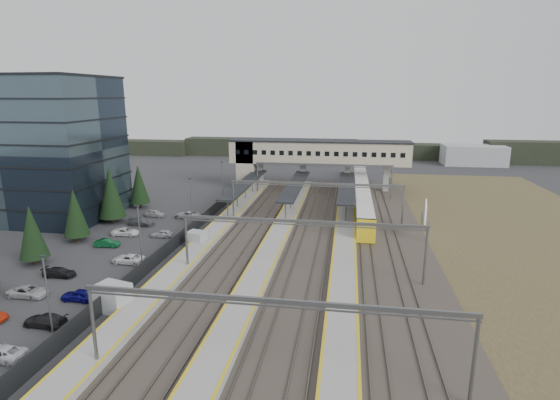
% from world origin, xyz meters
% --- Properties ---
extents(ground, '(220.00, 220.00, 0.00)m').
position_xyz_m(ground, '(0.00, 0.00, 0.00)').
color(ground, '#2B2B2D').
rests_on(ground, ground).
extents(office_building, '(24.30, 18.30, 24.30)m').
position_xyz_m(office_building, '(-36.00, 12.00, 12.19)').
color(office_building, '#354851').
rests_on(office_building, ground).
extents(conifer_row, '(4.42, 49.82, 9.50)m').
position_xyz_m(conifer_row, '(-22.00, -3.86, 4.84)').
color(conifer_row, black).
rests_on(conifer_row, ground).
extents(car_park, '(10.58, 44.68, 1.29)m').
position_xyz_m(car_park, '(-13.71, -6.63, 0.60)').
color(car_park, '#B8B8BD').
rests_on(car_park, ground).
extents(lampposts, '(0.50, 53.25, 8.07)m').
position_xyz_m(lampposts, '(-8.00, 1.25, 4.34)').
color(lampposts, slate).
rests_on(lampposts, ground).
extents(fence, '(0.08, 90.00, 2.00)m').
position_xyz_m(fence, '(-6.50, 5.00, 1.00)').
color(fence, '#26282B').
rests_on(fence, ground).
extents(relay_cabin_near, '(3.77, 3.15, 2.72)m').
position_xyz_m(relay_cabin_near, '(-5.84, -18.69, 1.36)').
color(relay_cabin_near, '#A0A4A6').
rests_on(relay_cabin_near, ground).
extents(relay_cabin_far, '(2.79, 2.49, 2.22)m').
position_xyz_m(relay_cabin_far, '(-3.92, 0.73, 1.11)').
color(relay_cabin_far, '#A0A4A6').
rests_on(relay_cabin_far, ground).
extents(rail_corridor, '(34.00, 90.00, 0.92)m').
position_xyz_m(rail_corridor, '(9.34, 5.00, 0.29)').
color(rail_corridor, '#3B342C').
rests_on(rail_corridor, ground).
extents(canopies, '(23.10, 30.00, 3.28)m').
position_xyz_m(canopies, '(7.00, 27.00, 3.92)').
color(canopies, black).
rests_on(canopies, ground).
extents(footbridge, '(40.40, 6.40, 11.20)m').
position_xyz_m(footbridge, '(7.70, 42.00, 7.93)').
color(footbridge, '#BEB796').
rests_on(footbridge, ground).
extents(gantries, '(28.40, 62.28, 7.17)m').
position_xyz_m(gantries, '(12.00, 3.00, 6.00)').
color(gantries, slate).
rests_on(gantries, ground).
extents(train, '(2.75, 57.53, 3.47)m').
position_xyz_m(train, '(20.00, 33.54, 1.97)').
color(train, silver).
rests_on(train, ground).
extents(billboard, '(1.11, 6.16, 5.32)m').
position_xyz_m(billboard, '(28.92, 10.23, 3.59)').
color(billboard, slate).
rests_on(billboard, ground).
extents(scrub_east, '(34.00, 120.00, 0.06)m').
position_xyz_m(scrub_east, '(45.00, 5.00, 0.03)').
color(scrub_east, '#474223').
rests_on(scrub_east, ground).
extents(treeline_far, '(170.00, 19.00, 7.00)m').
position_xyz_m(treeline_far, '(23.81, 92.28, 2.95)').
color(treeline_far, black).
rests_on(treeline_far, ground).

